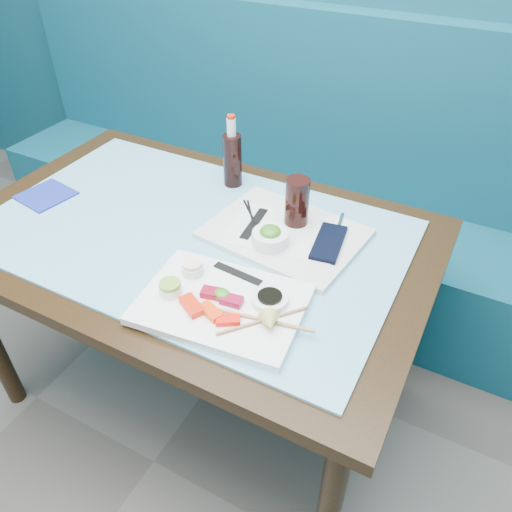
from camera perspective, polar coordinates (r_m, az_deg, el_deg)
The scene contains 34 objects.
booth_bench at distance 2.31m, azimuth 5.01°, elevation 5.93°, with size 3.00×0.56×1.17m.
dining_table at distance 1.54m, azimuth -7.19°, elevation 0.08°, with size 1.40×0.90×0.75m.
glass_top at distance 1.49m, azimuth -7.45°, elevation 2.71°, with size 1.22×0.76×0.01m, color #67B1CF.
sashimi_plate at distance 1.22m, azimuth -3.91°, elevation -5.48°, with size 0.40×0.28×0.02m, color white.
salmon_left at distance 1.20m, azimuth -7.37°, elevation -5.64°, with size 0.07×0.03×0.02m, color red.
salmon_mid at distance 1.18m, azimuth -5.20°, elevation -6.34°, with size 0.06×0.03×0.02m, color #FF3C0A.
salmon_right at distance 1.16m, azimuth -3.22°, elevation -7.36°, with size 0.06×0.03×0.01m, color #FF180A.
tuna_left at distance 1.23m, azimuth -5.03°, elevation -4.24°, with size 0.05×0.03×0.02m, color maroon.
tuna_right at distance 1.20m, azimuth -2.80°, elevation -5.09°, with size 0.05×0.03×0.02m, color maroon.
seaweed_garnish at distance 1.22m, azimuth -3.91°, elevation -4.39°, with size 0.04×0.04×0.02m, color #337F1D.
ramekin_wasabi at distance 1.24m, azimuth -9.74°, elevation -3.80°, with size 0.06×0.06×0.02m, color white.
wasabi_fill at distance 1.23m, azimuth -9.83°, elevation -3.21°, with size 0.05×0.05×0.01m, color #70A134.
ramekin_ginger at distance 1.29m, azimuth -7.26°, elevation -1.51°, with size 0.06×0.06×0.02m, color silver.
ginger_fill at distance 1.28m, azimuth -7.32°, elevation -0.93°, with size 0.05×0.05×0.01m, color beige.
soy_dish at distance 1.20m, azimuth 1.58°, elevation -5.00°, with size 0.09×0.09×0.02m, color white.
soy_fill at distance 1.20m, azimuth 1.59°, elevation -4.60°, with size 0.06×0.06×0.01m, color black.
lemon_wedge at distance 1.13m, azimuth 1.59°, elevation -7.54°, with size 0.05×0.05×0.04m, color #D5CB65.
chopstick_sleeve at distance 1.29m, azimuth -2.10°, elevation -2.00°, with size 0.14×0.02×0.00m, color black.
wooden_chopstick_a at distance 1.16m, azimuth 0.35°, elevation -7.19°, with size 0.01×0.01×0.26m, color #A6794E.
wooden_chopstick_b at distance 1.16m, azimuth 0.79°, elevation -7.38°, with size 0.01×0.01×0.23m, color #996648.
serving_tray at distance 1.45m, azimuth 3.29°, elevation 2.59°, with size 0.43×0.32×0.02m, color silver.
paper_placemat at distance 1.44m, azimuth 3.30°, elevation 2.88°, with size 0.32×0.22×0.00m, color silver.
seaweed_bowl at distance 1.38m, azimuth 1.62°, elevation 2.04°, with size 0.10×0.10×0.04m, color white.
seaweed_salad at distance 1.37m, azimuth 1.64°, elevation 2.81°, with size 0.06×0.06×0.03m, color #327A1C.
cola_glass at distance 1.44m, azimuth 4.70°, elevation 6.19°, with size 0.07×0.07×0.14m, color black.
navy_pouch at distance 1.40m, azimuth 8.30°, elevation 1.53°, with size 0.07×0.17×0.01m, color black.
fork at distance 1.49m, azimuth 9.56°, elevation 3.73°, with size 0.01×0.01×0.10m, color silver.
black_chopstick_a at distance 1.47m, azimuth -0.35°, elevation 3.81°, with size 0.01×0.01×0.24m, color black.
black_chopstick_b at distance 1.47m, azimuth -0.08°, elevation 3.73°, with size 0.01×0.01×0.26m, color black.
tray_sleeve at distance 1.47m, azimuth -0.22°, elevation 3.73°, with size 0.03×0.16×0.00m, color black.
cola_bottle_body at distance 1.66m, azimuth -2.71°, elevation 10.85°, with size 0.06×0.06×0.17m, color black.
cola_bottle_neck at distance 1.61m, azimuth -2.84°, elevation 14.50°, with size 0.03×0.03×0.06m, color white.
cola_bottle_cap at distance 1.59m, azimuth -2.88°, elevation 15.60°, with size 0.03×0.03×0.01m, color red.
blue_napkin at distance 1.77m, azimuth -22.88°, elevation 6.42°, with size 0.15×0.15×0.01m, color navy.
Camera 1 is at (0.73, 0.49, 1.62)m, focal length 35.00 mm.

